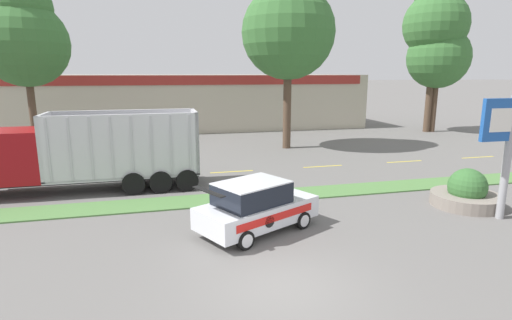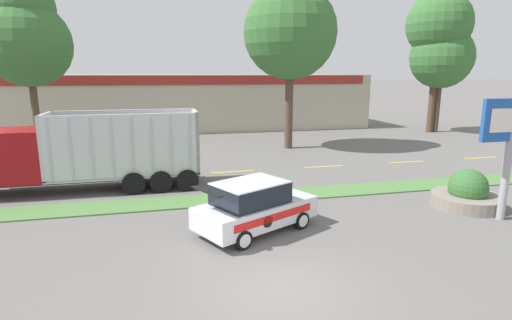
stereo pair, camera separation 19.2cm
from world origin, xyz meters
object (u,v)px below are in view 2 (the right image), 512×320
object	(u,v)px
stone_planter	(467,194)
rally_car	(254,206)
store_sign_post	(511,134)
dump_truck_lead	(50,159)

from	to	relation	value
stone_planter	rally_car	bearing A→B (deg)	-176.55
rally_car	store_sign_post	world-z (taller)	store_sign_post
rally_car	stone_planter	xyz separation A→B (m)	(9.00, 0.54, -0.37)
rally_car	stone_planter	distance (m)	9.02
dump_truck_lead	stone_planter	bearing A→B (deg)	-19.66
stone_planter	dump_truck_lead	bearing A→B (deg)	160.34
dump_truck_lead	rally_car	size ratio (longest dim) A/B	2.55
rally_car	store_sign_post	distance (m)	9.51
store_sign_post	stone_planter	xyz separation A→B (m)	(-0.17, 1.54, -2.69)
dump_truck_lead	rally_car	world-z (taller)	dump_truck_lead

